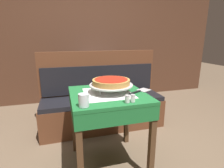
% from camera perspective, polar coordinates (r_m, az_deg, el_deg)
% --- Properties ---
extents(ground_plane, '(14.00, 14.00, 0.00)m').
position_cam_1_polar(ground_plane, '(2.02, -1.16, -24.21)').
color(ground_plane, brown).
extents(dining_table_front, '(0.70, 0.70, 0.77)m').
position_cam_1_polar(dining_table_front, '(1.69, -1.28, -6.49)').
color(dining_table_front, '#1E6B33').
rests_on(dining_table_front, ground_plane).
extents(dining_table_rear, '(0.68, 0.68, 0.78)m').
position_cam_1_polar(dining_table_rear, '(3.33, -4.31, 4.17)').
color(dining_table_rear, '#194799').
rests_on(dining_table_rear, ground_plane).
extents(booth_bench, '(1.72, 0.50, 1.09)m').
position_cam_1_polar(booth_bench, '(2.57, -3.10, -7.03)').
color(booth_bench, brown).
rests_on(booth_bench, ground_plane).
extents(back_wall_panel, '(6.00, 0.04, 2.40)m').
position_cam_1_polar(back_wall_panel, '(3.65, -10.08, 13.37)').
color(back_wall_panel, '#4C2D1E').
rests_on(back_wall_panel, ground_plane).
extents(pizza_pan_stand, '(0.41, 0.41, 0.08)m').
position_cam_1_polar(pizza_pan_stand, '(1.65, -0.29, -0.44)').
color(pizza_pan_stand, '#ADADB2').
rests_on(pizza_pan_stand, dining_table_front).
extents(deep_dish_pizza, '(0.35, 0.35, 0.05)m').
position_cam_1_polar(deep_dish_pizza, '(1.65, -0.29, 0.77)').
color(deep_dish_pizza, '#C68E47').
rests_on(deep_dish_pizza, pizza_pan_stand).
extents(pizza_server, '(0.27, 0.18, 0.01)m').
position_cam_1_polar(pizza_server, '(1.72, 9.11, -2.27)').
color(pizza_server, '#BCBCC1').
rests_on(pizza_server, dining_table_front).
extents(water_glass_near, '(0.08, 0.08, 0.10)m').
position_cam_1_polar(water_glass_near, '(1.33, -9.23, -5.24)').
color(water_glass_near, silver).
rests_on(water_glass_near, dining_table_front).
extents(salt_shaker, '(0.04, 0.04, 0.06)m').
position_cam_1_polar(salt_shaker, '(1.41, 5.02, -4.86)').
color(salt_shaker, silver).
rests_on(salt_shaker, dining_table_front).
extents(pepper_shaker, '(0.04, 0.04, 0.06)m').
position_cam_1_polar(pepper_shaker, '(1.42, 6.82, -4.67)').
color(pepper_shaker, silver).
rests_on(pepper_shaker, dining_table_front).
extents(condiment_caddy, '(0.15, 0.15, 0.15)m').
position_cam_1_polar(condiment_caddy, '(3.25, -3.03, 6.64)').
color(condiment_caddy, black).
rests_on(condiment_caddy, dining_table_rear).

